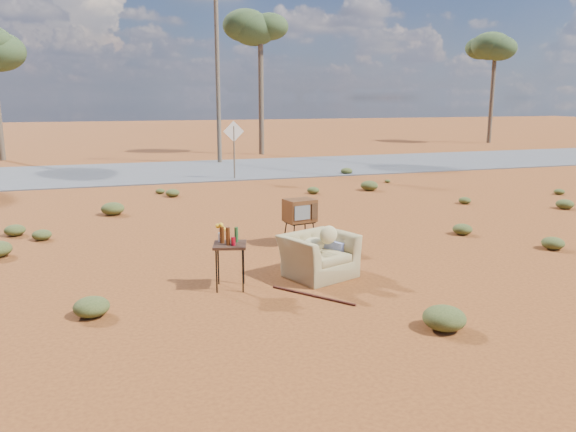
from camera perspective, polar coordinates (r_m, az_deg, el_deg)
name	(u,v)px	position (r m, az deg, el deg)	size (l,w,h in m)	color
ground	(300,277)	(9.73, 1.25, -6.22)	(140.00, 140.00, 0.00)	brown
highway	(184,171)	(24.12, -10.48, 4.55)	(140.00, 7.00, 0.04)	#565659
armchair	(322,249)	(9.73, 3.47, -3.39)	(1.47, 1.26, 0.99)	#988452
tv_unit	(300,211)	(11.67, 1.22, 0.50)	(0.68, 0.59, 0.97)	black
side_table	(228,242)	(9.04, -6.15, -2.62)	(0.63, 0.63, 1.04)	#331C12
rusty_bar	(313,295)	(8.81, 2.52, -8.06)	(0.04, 0.04, 1.49)	#502015
road_sign	(234,139)	(21.28, -5.52, 7.75)	(0.78, 0.06, 2.19)	brown
eucalyptus_center	(260,32)	(30.99, -2.82, 18.20)	(3.20, 3.20, 7.60)	brown
eucalyptus_right	(495,53)	(41.31, 20.29, 15.25)	(3.20, 3.20, 7.10)	brown
utility_pole_center	(218,73)	(26.74, -7.17, 14.22)	(1.40, 0.20, 8.00)	brown
scrub_patch	(208,220)	(13.64, -8.10, -0.43)	(17.49, 8.07, 0.33)	#535927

